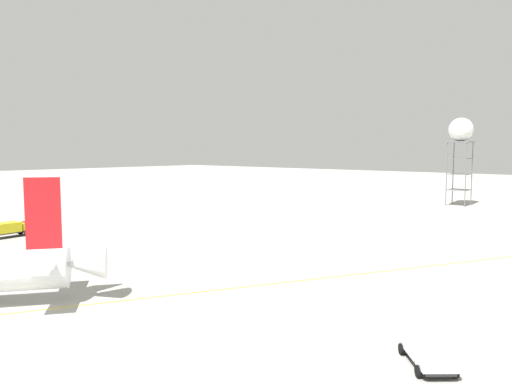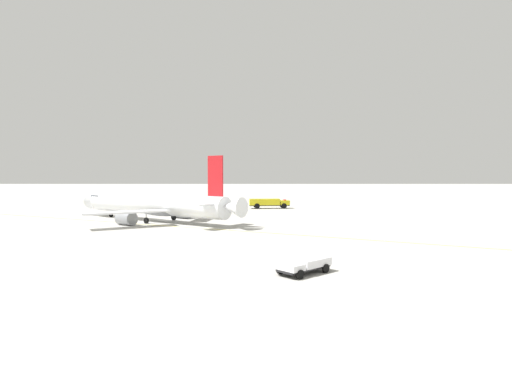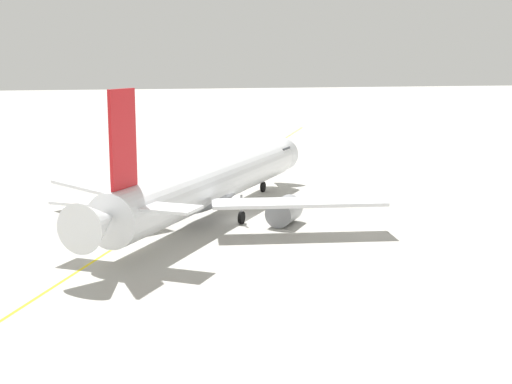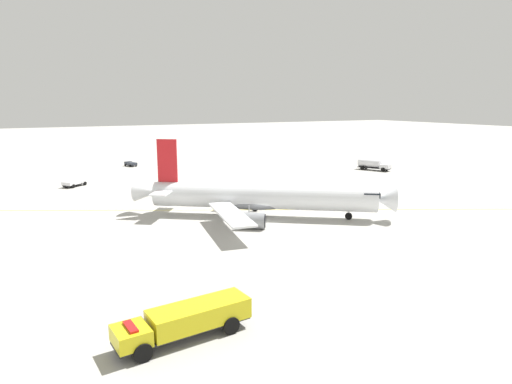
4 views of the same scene
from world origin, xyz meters
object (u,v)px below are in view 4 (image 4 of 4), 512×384
Objects in this scene: airliner_main at (260,198)px; baggage_truck_truck at (131,164)px; pushback_tug_truck at (74,183)px; fuel_tanker_truck at (373,164)px; fire_tender_truck at (187,319)px.

airliner_main is 67.13m from baggage_truck_truck.
pushback_tug_truck is at bearing 154.71° from airliner_main.
airliner_main is 6.59× the size of pushback_tug_truck.
baggage_truck_truck is (-17.39, -25.77, -0.09)m from pushback_tug_truck.
fuel_tanker_truck is (-49.80, -29.55, -1.51)m from airliner_main.
fuel_tanker_truck is at bearing -142.28° from baggage_truck_truck.
fuel_tanker_truck reaches higher than pushback_tug_truck.
baggage_truck_truck is (55.70, -37.28, -0.84)m from fuel_tanker_truck.
fuel_tanker_truck reaches higher than fire_tender_truck.
airliner_main reaches higher than fuel_tanker_truck.
airliner_main is at bearing 166.56° from baggage_truck_truck.
pushback_tug_truck is (73.09, -11.51, -0.75)m from fuel_tanker_truck.
pushback_tug_truck is 31.09m from baggage_truck_truck.
fire_tender_truck is 98.09m from baggage_truck_truck.
fuel_tanker_truck is at bearing -145.97° from fire_tender_truck.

